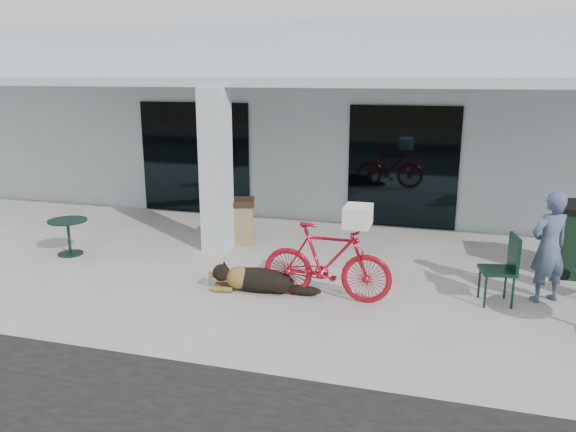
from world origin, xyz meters
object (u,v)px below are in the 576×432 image
(dog, at_px, (259,278))
(cafe_chair_far_b, at_px, (497,270))
(cafe_table_near, at_px, (69,237))
(person, at_px, (549,247))
(bicycle, at_px, (327,262))
(trash_receptacle, at_px, (241,221))

(dog, bearing_deg, cafe_chair_far_b, -1.69)
(cafe_table_near, distance_m, person, 8.39)
(bicycle, height_order, trash_receptacle, bicycle)
(cafe_chair_far_b, bearing_deg, cafe_table_near, -102.24)
(person, bearing_deg, trash_receptacle, -48.08)
(bicycle, xyz_separation_m, cafe_chair_far_b, (2.48, 0.53, -0.06))
(bicycle, bearing_deg, cafe_table_near, 81.35)
(bicycle, distance_m, cafe_table_near, 5.24)
(cafe_chair_far_b, xyz_separation_m, person, (0.72, 0.30, 0.32))
(cafe_table_near, relative_size, person, 0.43)
(bicycle, xyz_separation_m, person, (3.20, 0.84, 0.25))
(dog, relative_size, trash_receptacle, 1.45)
(dog, bearing_deg, trash_receptacle, 106.19)
(bicycle, relative_size, cafe_chair_far_b, 1.86)
(person, xyz_separation_m, trash_receptacle, (-5.48, 1.56, -0.39))
(trash_receptacle, bearing_deg, person, -15.93)
(person, relative_size, trash_receptacle, 1.85)
(cafe_table_near, distance_m, trash_receptacle, 3.31)
(cafe_table_near, bearing_deg, cafe_chair_far_b, -1.95)
(dog, distance_m, person, 4.41)
(cafe_chair_far_b, bearing_deg, dog, -91.65)
(dog, bearing_deg, person, 0.83)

